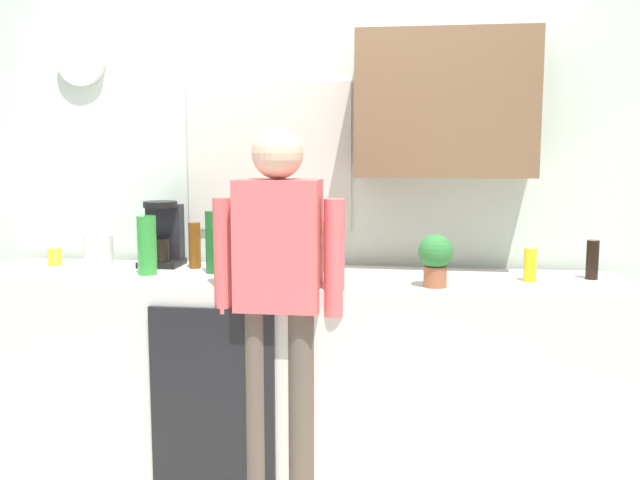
{
  "coord_description": "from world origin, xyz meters",
  "views": [
    {
      "loc": [
        0.58,
        -2.9,
        1.51
      ],
      "look_at": [
        0.14,
        0.25,
        1.09
      ],
      "focal_mm": 39.31,
      "sensor_mm": 36.0,
      "label": 1
    }
  ],
  "objects_px": {
    "bottle_dark_sauce": "(592,260)",
    "dish_soap": "(530,264)",
    "potted_plant": "(435,257)",
    "bottle_olive_oil": "(319,246)",
    "bottle_red_vinegar": "(225,253)",
    "bottle_amber_beer": "(195,245)",
    "coffee_maker": "(163,237)",
    "bottle_green_wine": "(213,242)",
    "storage_canister": "(99,252)",
    "bottle_clear_soda": "(147,245)",
    "cup_yellow_cup": "(55,257)",
    "mixing_bowl": "(275,264)",
    "person_at_sink": "(279,280)"
  },
  "relations": [
    {
      "from": "bottle_dark_sauce",
      "to": "dish_soap",
      "type": "xyz_separation_m",
      "value": [
        -0.29,
        -0.09,
        -0.01
      ]
    },
    {
      "from": "bottle_dark_sauce",
      "to": "potted_plant",
      "type": "bearing_deg",
      "value": -158.55
    },
    {
      "from": "bottle_olive_oil",
      "to": "bottle_dark_sauce",
      "type": "distance_m",
      "value": 1.27
    },
    {
      "from": "bottle_red_vinegar",
      "to": "bottle_amber_beer",
      "type": "bearing_deg",
      "value": 137.47
    },
    {
      "from": "bottle_dark_sauce",
      "to": "coffee_maker",
      "type": "bearing_deg",
      "value": 177.15
    },
    {
      "from": "bottle_green_wine",
      "to": "bottle_red_vinegar",
      "type": "height_order",
      "value": "bottle_green_wine"
    },
    {
      "from": "coffee_maker",
      "to": "storage_canister",
      "type": "height_order",
      "value": "coffee_maker"
    },
    {
      "from": "bottle_olive_oil",
      "to": "bottle_green_wine",
      "type": "bearing_deg",
      "value": -168.13
    },
    {
      "from": "bottle_olive_oil",
      "to": "bottle_green_wine",
      "type": "distance_m",
      "value": 0.51
    },
    {
      "from": "bottle_clear_soda",
      "to": "cup_yellow_cup",
      "type": "height_order",
      "value": "bottle_clear_soda"
    },
    {
      "from": "coffee_maker",
      "to": "mixing_bowl",
      "type": "bearing_deg",
      "value": -10.51
    },
    {
      "from": "bottle_green_wine",
      "to": "bottle_amber_beer",
      "type": "height_order",
      "value": "bottle_green_wine"
    },
    {
      "from": "coffee_maker",
      "to": "person_at_sink",
      "type": "xyz_separation_m",
      "value": [
        0.7,
        -0.5,
        -0.11
      ]
    },
    {
      "from": "bottle_dark_sauce",
      "to": "mixing_bowl",
      "type": "relative_size",
      "value": 0.82
    },
    {
      "from": "coffee_maker",
      "to": "bottle_dark_sauce",
      "type": "bearing_deg",
      "value": -2.85
    },
    {
      "from": "bottle_clear_soda",
      "to": "dish_soap",
      "type": "relative_size",
      "value": 1.56
    },
    {
      "from": "coffee_maker",
      "to": "mixing_bowl",
      "type": "xyz_separation_m",
      "value": [
        0.6,
        -0.11,
        -0.11
      ]
    },
    {
      "from": "bottle_olive_oil",
      "to": "bottle_red_vinegar",
      "type": "xyz_separation_m",
      "value": [
        -0.42,
        -0.18,
        -0.01
      ]
    },
    {
      "from": "bottle_green_wine",
      "to": "bottle_amber_beer",
      "type": "bearing_deg",
      "value": 137.74
    },
    {
      "from": "bottle_amber_beer",
      "to": "cup_yellow_cup",
      "type": "relative_size",
      "value": 2.71
    },
    {
      "from": "bottle_dark_sauce",
      "to": "person_at_sink",
      "type": "relative_size",
      "value": 0.11
    },
    {
      "from": "bottle_clear_soda",
      "to": "bottle_amber_beer",
      "type": "xyz_separation_m",
      "value": [
        0.17,
        0.2,
        -0.02
      ]
    },
    {
      "from": "coffee_maker",
      "to": "bottle_green_wine",
      "type": "distance_m",
      "value": 0.37
    },
    {
      "from": "potted_plant",
      "to": "dish_soap",
      "type": "distance_m",
      "value": 0.47
    },
    {
      "from": "dish_soap",
      "to": "bottle_green_wine",
      "type": "bearing_deg",
      "value": 179.64
    },
    {
      "from": "cup_yellow_cup",
      "to": "person_at_sink",
      "type": "distance_m",
      "value": 1.32
    },
    {
      "from": "cup_yellow_cup",
      "to": "potted_plant",
      "type": "bearing_deg",
      "value": -8.91
    },
    {
      "from": "bottle_clear_soda",
      "to": "coffee_maker",
      "type": "bearing_deg",
      "value": 94.38
    },
    {
      "from": "bottle_green_wine",
      "to": "potted_plant",
      "type": "relative_size",
      "value": 1.3
    },
    {
      "from": "bottle_clear_soda",
      "to": "dish_soap",
      "type": "height_order",
      "value": "bottle_clear_soda"
    },
    {
      "from": "bottle_clear_soda",
      "to": "bottle_dark_sauce",
      "type": "relative_size",
      "value": 1.56
    },
    {
      "from": "bottle_clear_soda",
      "to": "person_at_sink",
      "type": "height_order",
      "value": "person_at_sink"
    },
    {
      "from": "bottle_olive_oil",
      "to": "bottle_clear_soda",
      "type": "distance_m",
      "value": 0.82
    },
    {
      "from": "bottle_red_vinegar",
      "to": "person_at_sink",
      "type": "xyz_separation_m",
      "value": [
        0.3,
        -0.24,
        -0.08
      ]
    },
    {
      "from": "coffee_maker",
      "to": "bottle_olive_oil",
      "type": "distance_m",
      "value": 0.82
    },
    {
      "from": "bottle_dark_sauce",
      "to": "mixing_bowl",
      "type": "height_order",
      "value": "bottle_dark_sauce"
    },
    {
      "from": "bottle_dark_sauce",
      "to": "bottle_green_wine",
      "type": "bearing_deg",
      "value": -177.25
    },
    {
      "from": "bottle_amber_beer",
      "to": "mixing_bowl",
      "type": "bearing_deg",
      "value": -5.96
    },
    {
      "from": "bottle_clear_soda",
      "to": "potted_plant",
      "type": "height_order",
      "value": "bottle_clear_soda"
    },
    {
      "from": "mixing_bowl",
      "to": "person_at_sink",
      "type": "bearing_deg",
      "value": -76.2
    },
    {
      "from": "person_at_sink",
      "to": "cup_yellow_cup",
      "type": "bearing_deg",
      "value": 173.52
    },
    {
      "from": "bottle_red_vinegar",
      "to": "bottle_dark_sauce",
      "type": "xyz_separation_m",
      "value": [
        1.69,
        0.16,
        -0.02
      ]
    },
    {
      "from": "coffee_maker",
      "to": "bottle_red_vinegar",
      "type": "xyz_separation_m",
      "value": [
        0.4,
        -0.26,
        -0.04
      ]
    },
    {
      "from": "bottle_red_vinegar",
      "to": "bottle_dark_sauce",
      "type": "height_order",
      "value": "bottle_red_vinegar"
    },
    {
      "from": "coffee_maker",
      "to": "dish_soap",
      "type": "relative_size",
      "value": 1.83
    },
    {
      "from": "cup_yellow_cup",
      "to": "dish_soap",
      "type": "relative_size",
      "value": 0.47
    },
    {
      "from": "bottle_olive_oil",
      "to": "dish_soap",
      "type": "relative_size",
      "value": 1.39
    },
    {
      "from": "dish_soap",
      "to": "storage_canister",
      "type": "height_order",
      "value": "dish_soap"
    },
    {
      "from": "bottle_olive_oil",
      "to": "cup_yellow_cup",
      "type": "bearing_deg",
      "value": -179.96
    },
    {
      "from": "bottle_green_wine",
      "to": "storage_canister",
      "type": "relative_size",
      "value": 1.76
    }
  ]
}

